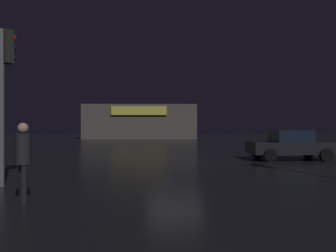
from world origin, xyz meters
TOP-DOWN VIEW (x-y plane):
  - ground_plane at (0.00, 0.00)m, footprint 120.00×120.00m
  - store_building at (-3.68, 31.17)m, footprint 14.84×9.21m
  - traffic_signal_main at (-5.02, -5.83)m, footprint 0.41×0.43m
  - car_near at (5.88, 1.28)m, footprint 4.18×2.15m
  - pedestrian at (-3.60, -7.96)m, footprint 0.48×0.48m

SIDE VIEW (x-z plane):
  - ground_plane at x=0.00m, z-range 0.00..0.00m
  - car_near at x=5.88m, z-range 0.00..1.50m
  - pedestrian at x=-3.60m, z-range 0.15..1.93m
  - store_building at x=-3.68m, z-range 0.00..4.54m
  - traffic_signal_main at x=-5.02m, z-range 0.88..5.33m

